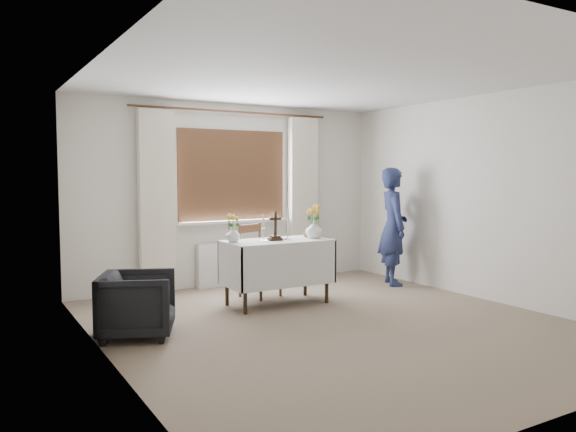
% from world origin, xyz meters
% --- Properties ---
extents(ground, '(5.00, 5.00, 0.00)m').
position_xyz_m(ground, '(0.00, 0.00, 0.00)').
color(ground, gray).
rests_on(ground, ground).
extents(altar_table, '(1.24, 0.64, 0.76)m').
position_xyz_m(altar_table, '(-0.07, 1.10, 0.38)').
color(altar_table, white).
rests_on(altar_table, ground).
extents(wooden_chair, '(0.53, 0.53, 0.91)m').
position_xyz_m(wooden_chair, '(-0.05, 1.57, 0.45)').
color(wooden_chair, '#57351D').
rests_on(wooden_chair, ground).
extents(armchair, '(0.89, 0.88, 0.62)m').
position_xyz_m(armchair, '(-1.86, 0.61, 0.31)').
color(armchair, black).
rests_on(armchair, ground).
extents(person, '(0.60, 0.70, 1.62)m').
position_xyz_m(person, '(1.90, 1.33, 0.81)').
color(person, navy).
rests_on(person, ground).
extents(radiator, '(1.10, 0.10, 0.60)m').
position_xyz_m(radiator, '(0.00, 2.42, 0.30)').
color(radiator, silver).
rests_on(radiator, ground).
extents(wooden_cross, '(0.17, 0.14, 0.34)m').
position_xyz_m(wooden_cross, '(-0.11, 1.08, 0.93)').
color(wooden_cross, black).
rests_on(wooden_cross, altar_table).
extents(candlestick_left, '(0.10, 0.10, 0.31)m').
position_xyz_m(candlestick_left, '(-0.26, 1.09, 0.92)').
color(candlestick_left, white).
rests_on(candlestick_left, altar_table).
extents(candlestick_right, '(0.14, 0.14, 0.37)m').
position_xyz_m(candlestick_right, '(0.05, 1.06, 0.95)').
color(candlestick_right, white).
rests_on(candlestick_right, altar_table).
extents(flower_vase_left, '(0.20, 0.20, 0.17)m').
position_xyz_m(flower_vase_left, '(-0.60, 1.18, 0.85)').
color(flower_vase_left, silver).
rests_on(flower_vase_left, altar_table).
extents(flower_vase_right, '(0.25, 0.25, 0.21)m').
position_xyz_m(flower_vase_right, '(0.40, 1.04, 0.87)').
color(flower_vase_right, silver).
rests_on(flower_vase_right, altar_table).
extents(wicker_basket, '(0.20, 0.20, 0.07)m').
position_xyz_m(wicker_basket, '(0.45, 1.18, 0.80)').
color(wicker_basket, brown).
rests_on(wicker_basket, altar_table).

